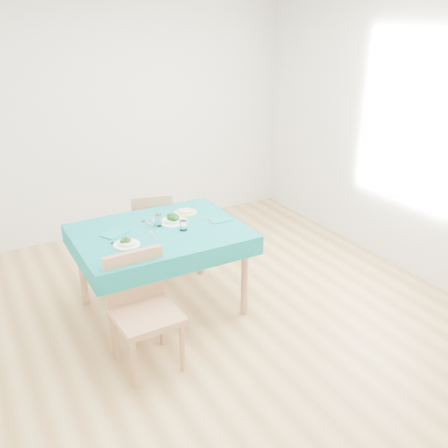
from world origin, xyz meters
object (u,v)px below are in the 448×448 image
table (162,271)px  side_plate (186,212)px  chair_far (152,226)px  bowl_far (173,219)px  bowl_near (127,242)px  chair_near (146,300)px

table → side_plate: size_ratio=6.69×
chair_far → bowl_far: chair_far is taller
table → chair_far: size_ratio=1.43×
bowl_near → chair_near: bearing=-95.9°
bowl_far → bowl_near: bearing=-154.2°
chair_far → bowl_far: (-0.04, -0.64, 0.32)m
table → side_plate: side_plate is taller
bowl_near → chair_far: bearing=58.6°
table → chair_near: size_ratio=1.24×
table → chair_far: chair_far is taller
chair_near → bowl_near: (0.05, 0.51, 0.23)m
chair_near → chair_far: bearing=65.3°
bowl_near → side_plate: 0.79m
bowl_far → side_plate: bearing=39.3°
table → bowl_near: bearing=-155.9°
chair_near → bowl_far: size_ratio=4.50×
table → bowl_near: bowl_near is taller
chair_far → side_plate: (0.15, -0.49, 0.28)m
bowl_far → side_plate: (0.19, 0.15, -0.03)m
chair_near → chair_far: size_ratio=1.16×
chair_near → side_plate: size_ratio=5.41×
chair_far → bowl_near: size_ratio=4.63×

